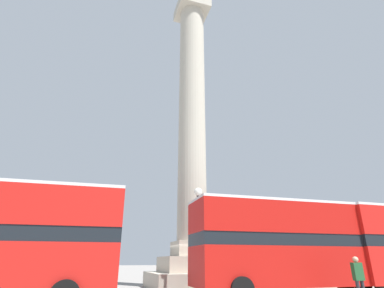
% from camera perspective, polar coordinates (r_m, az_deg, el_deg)
% --- Properties ---
extents(ground_plane, '(200.00, 200.00, 0.00)m').
position_cam_1_polar(ground_plane, '(20.32, 0.00, -25.80)').
color(ground_plane, gray).
extents(monument_column, '(5.26, 5.26, 23.68)m').
position_cam_1_polar(monument_column, '(21.57, 0.00, -1.26)').
color(monument_column, '#ADA593').
rests_on(monument_column, ground_plane).
extents(bus_b, '(10.31, 3.02, 4.30)m').
position_cam_1_polar(bus_b, '(16.19, 19.19, -17.41)').
color(bus_b, '#B7140F').
rests_on(bus_b, ground_plane).
extents(equestrian_statue, '(3.16, 2.36, 5.65)m').
position_cam_1_polar(equestrian_statue, '(27.65, 21.29, -19.82)').
color(equestrian_statue, '#ADA593').
rests_on(equestrian_statue, ground_plane).
extents(street_lamp, '(0.43, 0.43, 5.20)m').
position_cam_1_polar(street_lamp, '(15.80, 1.23, -16.25)').
color(street_lamp, black).
rests_on(street_lamp, ground_plane).
extents(pedestrian_near_lamp, '(0.46, 0.23, 1.74)m').
position_cam_1_polar(pedestrian_near_lamp, '(14.64, 29.14, -21.22)').
color(pedestrian_near_lamp, '#28282D').
rests_on(pedestrian_near_lamp, ground_plane).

